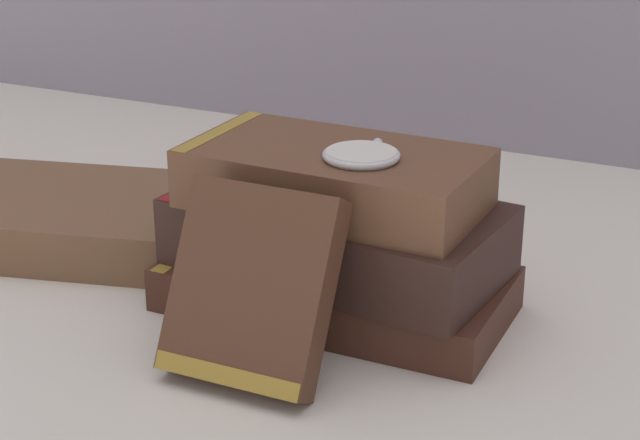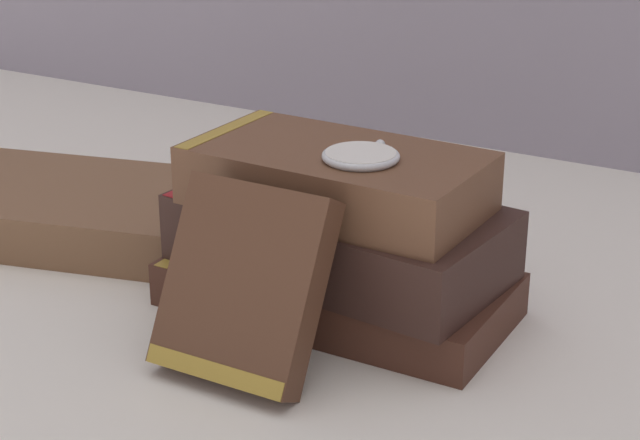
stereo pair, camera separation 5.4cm
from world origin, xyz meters
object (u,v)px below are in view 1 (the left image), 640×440
book_flat_middle (334,234)px  book_leaning_front (251,294)px  pocket_watch (363,154)px  book_flat_top (331,177)px  reading_glasses (344,224)px  book_side_left (48,216)px  book_flat_bottom (334,288)px

book_flat_middle → book_leaning_front: (-0.01, -0.11, -0.00)m
book_flat_middle → pocket_watch: bearing=-22.3°
book_flat_top → pocket_watch: (0.03, -0.01, 0.02)m
book_leaning_front → reading_glasses: bearing=100.8°
book_side_left → book_flat_middle: bearing=-17.3°
book_flat_middle → book_leaning_front: 0.11m
book_flat_top → book_side_left: bearing=177.1°
book_flat_bottom → reading_glasses: book_flat_bottom is taller
book_side_left → pocket_watch: (0.30, -0.03, 0.11)m
book_leaning_front → book_flat_top: bearing=85.9°
book_flat_top → book_side_left: (-0.28, 0.02, -0.08)m
book_flat_bottom → book_side_left: (-0.28, 0.02, 0.00)m
book_flat_top → book_leaning_front: size_ratio=1.67×
book_flat_top → reading_glasses: size_ratio=1.83×
pocket_watch → reading_glasses: (-0.09, 0.16, -0.13)m
book_side_left → reading_glasses: bearing=17.1°
reading_glasses → book_flat_top: bearing=-79.6°
book_leaning_front → reading_glasses: book_leaning_front is taller
book_flat_top → book_side_left: 0.29m
book_leaning_front → reading_glasses: size_ratio=1.10×
pocket_watch → book_flat_top: bearing=163.2°
book_flat_middle → book_side_left: size_ratio=0.86×
book_flat_middle → pocket_watch: (0.03, -0.01, 0.07)m
book_flat_bottom → book_flat_middle: 0.04m
book_side_left → book_leaning_front: (0.27, -0.13, 0.04)m
book_leaning_front → pocket_watch: pocket_watch is taller
book_leaning_front → pocket_watch: 0.13m
book_side_left → book_leaning_front: 0.30m
book_flat_bottom → book_flat_top: book_flat_top is taller
book_flat_bottom → book_leaning_front: book_leaning_front is taller
reading_glasses → book_side_left: bearing=-158.8°
book_flat_top → book_leaning_front: (-0.01, -0.11, -0.05)m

